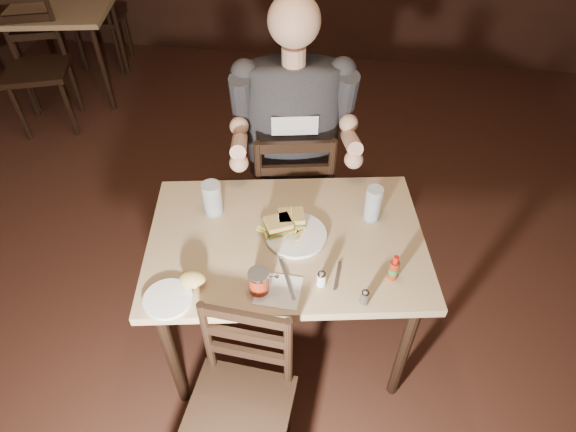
# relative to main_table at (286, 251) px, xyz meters

# --- Properties ---
(room_shell) EXTENTS (7.00, 7.00, 7.00)m
(room_shell) POSITION_rel_main_table_xyz_m (-0.19, -0.21, 0.72)
(room_shell) COLOR black
(room_shell) RESTS_ON ground
(main_table) EXTENTS (1.28, 0.96, 0.77)m
(main_table) POSITION_rel_main_table_xyz_m (0.00, 0.00, 0.00)
(main_table) COLOR tan
(main_table) RESTS_ON ground
(bg_table) EXTENTS (0.94, 0.94, 0.77)m
(bg_table) POSITION_rel_main_table_xyz_m (-2.19, 2.29, -0.00)
(bg_table) COLOR tan
(bg_table) RESTS_ON ground
(chair_far) EXTENTS (0.52, 0.55, 0.95)m
(chair_far) POSITION_rel_main_table_xyz_m (-0.06, 0.64, -0.21)
(chair_far) COLOR black
(chair_far) RESTS_ON ground
(chair_near) EXTENTS (0.42, 0.46, 0.85)m
(chair_near) POSITION_rel_main_table_xyz_m (-0.10, -0.62, -0.26)
(chair_near) COLOR black
(chair_near) RESTS_ON ground
(bg_chair_far) EXTENTS (0.48, 0.52, 0.93)m
(bg_chair_far) POSITION_rel_main_table_xyz_m (-2.19, 2.84, -0.22)
(bg_chair_far) COLOR black
(bg_chair_far) RESTS_ON ground
(bg_chair_near) EXTENTS (0.59, 0.61, 0.97)m
(bg_chair_near) POSITION_rel_main_table_xyz_m (-2.19, 1.74, -0.20)
(bg_chair_near) COLOR black
(bg_chair_near) RESTS_ON ground
(diner) EXTENTS (0.69, 0.59, 1.06)m
(diner) POSITION_rel_main_table_xyz_m (-0.05, 0.58, 0.33)
(diner) COLOR #302E33
(diner) RESTS_ON chair_far
(dinner_plate) EXTENTS (0.29, 0.29, 0.01)m
(dinner_plate) POSITION_rel_main_table_xyz_m (0.04, 0.01, 0.09)
(dinner_plate) COLOR white
(dinner_plate) RESTS_ON main_table
(sandwich_left) EXTENTS (0.13, 0.13, 0.09)m
(sandwich_left) POSITION_rel_main_table_xyz_m (-0.04, 0.02, 0.15)
(sandwich_left) COLOR #D5B65F
(sandwich_left) RESTS_ON dinner_plate
(sandwich_right) EXTENTS (0.13, 0.11, 0.10)m
(sandwich_right) POSITION_rel_main_table_xyz_m (0.01, 0.07, 0.15)
(sandwich_right) COLOR #D5B65F
(sandwich_right) RESTS_ON dinner_plate
(fries_pile) EXTENTS (0.25, 0.19, 0.04)m
(fries_pile) POSITION_rel_main_table_xyz_m (-0.02, 0.03, 0.12)
(fries_pile) COLOR #D8C851
(fries_pile) RESTS_ON dinner_plate
(ketchup_dollop) EXTENTS (0.05, 0.05, 0.01)m
(ketchup_dollop) POSITION_rel_main_table_xyz_m (0.03, 0.03, 0.11)
(ketchup_dollop) COLOR maroon
(ketchup_dollop) RESTS_ON dinner_plate
(glass_left) EXTENTS (0.10, 0.10, 0.15)m
(glass_left) POSITION_rel_main_table_xyz_m (-0.34, 0.12, 0.16)
(glass_left) COLOR silver
(glass_left) RESTS_ON main_table
(glass_right) EXTENTS (0.08, 0.08, 0.16)m
(glass_right) POSITION_rel_main_table_xyz_m (0.35, 0.17, 0.17)
(glass_right) COLOR silver
(glass_right) RESTS_ON main_table
(hot_sauce) EXTENTS (0.04, 0.04, 0.12)m
(hot_sauce) POSITION_rel_main_table_xyz_m (0.44, -0.15, 0.15)
(hot_sauce) COLOR maroon
(hot_sauce) RESTS_ON main_table
(salt_shaker) EXTENTS (0.04, 0.04, 0.07)m
(salt_shaker) POSITION_rel_main_table_xyz_m (0.17, -0.22, 0.12)
(salt_shaker) COLOR white
(salt_shaker) RESTS_ON main_table
(pepper_shaker) EXTENTS (0.04, 0.04, 0.06)m
(pepper_shaker) POSITION_rel_main_table_xyz_m (0.33, -0.28, 0.12)
(pepper_shaker) COLOR #38332D
(pepper_shaker) RESTS_ON main_table
(syrup_dispenser) EXTENTS (0.09, 0.09, 0.10)m
(syrup_dispenser) POSITION_rel_main_table_xyz_m (-0.06, -0.29, 0.14)
(syrup_dispenser) COLOR maroon
(syrup_dispenser) RESTS_ON main_table
(napkin) EXTENTS (0.17, 0.16, 0.00)m
(napkin) POSITION_rel_main_table_xyz_m (0.01, -0.28, 0.09)
(napkin) COLOR white
(napkin) RESTS_ON main_table
(knife) EXTENTS (0.10, 0.20, 0.01)m
(knife) POSITION_rel_main_table_xyz_m (0.03, -0.22, 0.09)
(knife) COLOR silver
(knife) RESTS_ON napkin
(fork) EXTENTS (0.02, 0.15, 0.00)m
(fork) POSITION_rel_main_table_xyz_m (0.23, -0.18, 0.09)
(fork) COLOR silver
(fork) RESTS_ON napkin
(side_plate) EXTENTS (0.21, 0.21, 0.01)m
(side_plate) POSITION_rel_main_table_xyz_m (-0.39, -0.38, 0.09)
(side_plate) COLOR white
(side_plate) RESTS_ON main_table
(bread_roll) EXTENTS (0.11, 0.10, 0.06)m
(bread_roll) POSITION_rel_main_table_xyz_m (-0.31, -0.30, 0.13)
(bread_roll) COLOR tan
(bread_roll) RESTS_ON side_plate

